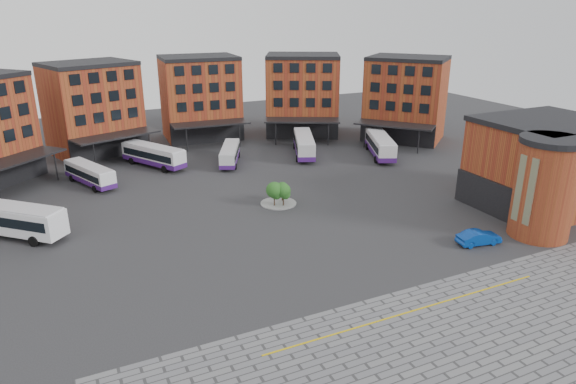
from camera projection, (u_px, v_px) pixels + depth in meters
name	position (u px, v px, depth m)	size (l,w,h in m)	color
ground	(309.00, 246.00, 51.91)	(160.00, 160.00, 0.00)	#28282B
paving_zone	(489.00, 372.00, 34.02)	(50.00, 22.00, 0.02)	slate
yellow_line	(413.00, 311.00, 40.81)	(26.00, 0.15, 0.02)	gold
main_building	(170.00, 112.00, 80.00)	(94.14, 42.48, 14.60)	#964520
east_building	(543.00, 168.00, 59.01)	(17.40, 15.40, 10.60)	#964520
tree_island	(279.00, 192.00, 61.88)	(4.40, 4.40, 3.10)	gray
bus_a	(10.00, 218.00, 53.44)	(10.88, 10.38, 3.47)	white
bus_b	(90.00, 174.00, 69.03)	(5.91, 10.15, 2.82)	white
bus_c	(153.00, 155.00, 76.92)	(7.92, 11.22, 3.22)	white
bus_d	(230.00, 154.00, 78.47)	(6.16, 9.89, 2.77)	silver
bus_e	(304.00, 144.00, 82.68)	(7.06, 11.93, 3.32)	silver
bus_f	(380.00, 145.00, 82.17)	(7.33, 12.10, 3.38)	white
blue_car	(479.00, 237.00, 52.00)	(1.59, 4.55, 1.50)	#0B3999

